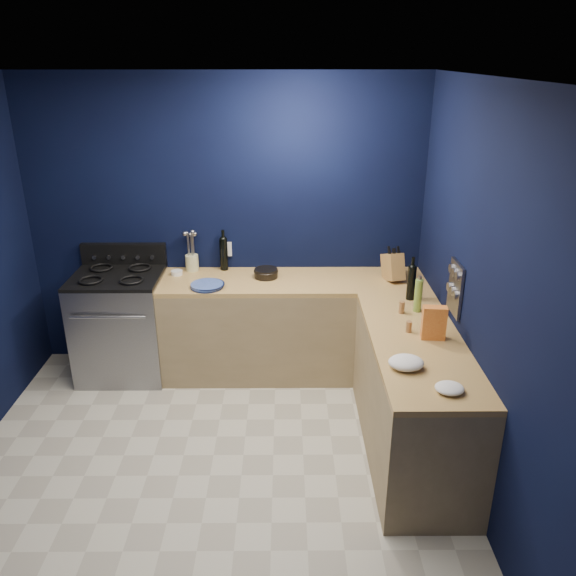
{
  "coord_description": "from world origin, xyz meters",
  "views": [
    {
      "loc": [
        0.52,
        -3.2,
        2.73
      ],
      "look_at": [
        0.55,
        1.0,
        1.0
      ],
      "focal_mm": 35.84,
      "sensor_mm": 36.0,
      "label": 1
    }
  ],
  "objects_px": {
    "gas_range": "(122,326)",
    "utensil_crock": "(192,263)",
    "plate_stack": "(207,286)",
    "knife_block": "(393,267)",
    "crouton_bag": "(434,323)"
  },
  "relations": [
    {
      "from": "utensil_crock",
      "to": "knife_block",
      "type": "bearing_deg",
      "value": -7.61
    },
    {
      "from": "gas_range",
      "to": "knife_block",
      "type": "distance_m",
      "value": 2.45
    },
    {
      "from": "utensil_crock",
      "to": "gas_range",
      "type": "bearing_deg",
      "value": -157.78
    },
    {
      "from": "plate_stack",
      "to": "utensil_crock",
      "type": "xyz_separation_m",
      "value": [
        -0.18,
        0.41,
        0.06
      ]
    },
    {
      "from": "gas_range",
      "to": "crouton_bag",
      "type": "bearing_deg",
      "value": -23.94
    },
    {
      "from": "gas_range",
      "to": "utensil_crock",
      "type": "distance_m",
      "value": 0.84
    },
    {
      "from": "crouton_bag",
      "to": "gas_range",
      "type": "bearing_deg",
      "value": 161.62
    },
    {
      "from": "knife_block",
      "to": "gas_range",
      "type": "bearing_deg",
      "value": 164.67
    },
    {
      "from": "knife_block",
      "to": "crouton_bag",
      "type": "relative_size",
      "value": 0.97
    },
    {
      "from": "gas_range",
      "to": "plate_stack",
      "type": "xyz_separation_m",
      "value": [
        0.8,
        -0.16,
        0.46
      ]
    },
    {
      "from": "crouton_bag",
      "to": "plate_stack",
      "type": "bearing_deg",
      "value": 156.26
    },
    {
      "from": "plate_stack",
      "to": "utensil_crock",
      "type": "bearing_deg",
      "value": 113.86
    },
    {
      "from": "plate_stack",
      "to": "utensil_crock",
      "type": "height_order",
      "value": "utensil_crock"
    },
    {
      "from": "utensil_crock",
      "to": "plate_stack",
      "type": "bearing_deg",
      "value": -66.14
    },
    {
      "from": "plate_stack",
      "to": "utensil_crock",
      "type": "distance_m",
      "value": 0.45
    }
  ]
}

